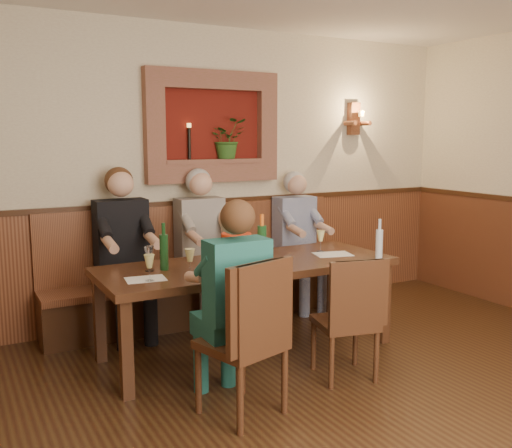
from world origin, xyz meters
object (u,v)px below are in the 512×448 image
at_px(person_bench_mid, 204,260).
at_px(person_bench_right, 299,252).
at_px(wine_bottle_green_b, 164,251).
at_px(person_bench_left, 125,268).
at_px(water_bottle, 379,243).
at_px(wine_bottle_green_a, 262,244).
at_px(chair_near_left, 244,370).
at_px(person_chair_front, 231,322).
at_px(spittoon_bucket, 236,250).
at_px(dining_table, 248,271).
at_px(chair_near_right, 345,343).
at_px(bench, 202,287).

xyz_separation_m(person_bench_mid, person_bench_right, (1.06, 0.00, -0.03)).
bearing_deg(person_bench_right, wine_bottle_green_b, -156.09).
distance_m(person_bench_left, water_bottle, 2.19).
relative_size(person_bench_left, wine_bottle_green_a, 3.70).
bearing_deg(person_bench_mid, chair_near_left, -105.82).
xyz_separation_m(person_chair_front, wine_bottle_green_b, (-0.14, 0.86, 0.33)).
distance_m(person_bench_left, wine_bottle_green_b, 0.81).
xyz_separation_m(wine_bottle_green_a, wine_bottle_green_b, (-0.74, 0.21, -0.02)).
relative_size(person_bench_mid, spittoon_bucket, 5.50).
bearing_deg(dining_table, spittoon_bucket, -146.82).
relative_size(chair_near_right, water_bottle, 2.73).
bearing_deg(person_bench_left, water_bottle, -34.36).
bearing_deg(water_bottle, dining_table, 158.96).
distance_m(dining_table, person_bench_right, 1.33).
bearing_deg(bench, wine_bottle_green_a, -87.06).
height_order(spittoon_bucket, water_bottle, water_bottle).
height_order(person_bench_right, spittoon_bucket, person_bench_right).
xyz_separation_m(dining_table, water_bottle, (1.02, -0.39, 0.21)).
xyz_separation_m(person_bench_mid, spittoon_bucket, (-0.13, -0.94, 0.28)).
distance_m(chair_near_right, wine_bottle_green_a, 0.99).
distance_m(bench, chair_near_left, 1.96).
bearing_deg(person_bench_mid, bench, 76.10).
bearing_deg(person_bench_right, chair_near_left, -131.27).
height_order(dining_table, water_bottle, water_bottle).
bearing_deg(wine_bottle_green_a, spittoon_bucket, 173.03).
height_order(wine_bottle_green_a, wine_bottle_green_b, wine_bottle_green_a).
relative_size(chair_near_right, person_bench_mid, 0.62).
xyz_separation_m(dining_table, person_bench_mid, (-0.03, 0.84, -0.07)).
bearing_deg(water_bottle, person_bench_left, 145.64).
height_order(dining_table, chair_near_left, chair_near_left).
bearing_deg(chair_near_left, water_bottle, 3.28).
relative_size(person_bench_right, person_chair_front, 1.02).
bearing_deg(wine_bottle_green_a, chair_near_left, -125.78).
bearing_deg(person_bench_mid, spittoon_bucket, -97.92).
bearing_deg(person_chair_front, dining_table, 55.47).
relative_size(person_bench_mid, water_bottle, 4.38).
xyz_separation_m(spittoon_bucket, water_bottle, (1.18, -0.29, -0.00)).
xyz_separation_m(person_chair_front, spittoon_bucket, (0.38, 0.68, 0.32)).
height_order(person_bench_right, wine_bottle_green_a, person_bench_right).
distance_m(chair_near_right, water_bottle, 0.98).
relative_size(chair_near_right, wine_bottle_green_a, 2.25).
relative_size(dining_table, person_chair_front, 1.75).
bearing_deg(wine_bottle_green_b, wine_bottle_green_a, -15.78).
bearing_deg(chair_near_right, wine_bottle_green_b, 153.68).
bearing_deg(person_bench_mid, water_bottle, -49.53).
relative_size(wine_bottle_green_b, water_bottle, 1.08).
height_order(bench, person_bench_mid, person_bench_mid).
bearing_deg(chair_near_left, person_bench_mid, 58.03).
height_order(person_chair_front, water_bottle, person_chair_front).
distance_m(person_bench_left, person_bench_mid, 0.75).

